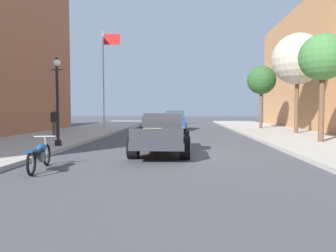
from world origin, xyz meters
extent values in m
plane|color=#47474C|center=(0.00, 0.00, 0.00)|extent=(140.00, 140.00, 0.00)
cube|color=#333338|center=(-0.38, 0.16, 0.54)|extent=(1.78, 4.91, 0.24)
cube|color=#333338|center=(-0.37, 0.51, 1.06)|extent=(1.56, 1.11, 0.80)
cube|color=#333338|center=(-0.37, 0.46, 1.52)|extent=(1.44, 0.94, 0.12)
cube|color=#3D4C5B|center=(-0.37, 1.08, 1.22)|extent=(1.33, 0.04, 0.44)
cube|color=#333338|center=(-0.37, 1.81, 0.92)|extent=(1.33, 1.50, 0.52)
cube|color=silver|center=(-0.37, 2.61, 0.90)|extent=(0.68, 0.10, 0.47)
cube|color=#333338|center=(-0.38, -1.24, 0.68)|extent=(1.70, 2.11, 0.04)
cube|color=#333338|center=(-1.19, -1.24, 0.90)|extent=(0.09, 2.10, 0.44)
cube|color=#333338|center=(0.43, -1.24, 0.90)|extent=(0.09, 2.10, 0.44)
cube|color=#333338|center=(-0.38, -2.25, 0.90)|extent=(1.62, 0.09, 0.44)
cube|color=#333338|center=(-0.38, -0.23, 0.90)|extent=(1.62, 0.09, 0.44)
cylinder|color=black|center=(-1.27, 1.51, 0.40)|extent=(0.36, 0.80, 0.80)
cylinder|color=silver|center=(-1.45, 1.51, 0.40)|extent=(0.01, 0.66, 0.66)
cylinder|color=silver|center=(-1.46, 1.51, 0.40)|extent=(0.02, 0.24, 0.24)
cylinder|color=black|center=(0.53, 1.50, 0.40)|extent=(0.36, 0.80, 0.80)
cylinder|color=silver|center=(0.71, 1.50, 0.40)|extent=(0.01, 0.66, 0.66)
cylinder|color=silver|center=(0.72, 1.50, 0.40)|extent=(0.02, 0.24, 0.24)
cylinder|color=black|center=(-1.28, -1.18, 0.40)|extent=(0.36, 0.80, 0.80)
cylinder|color=silver|center=(-1.46, -1.18, 0.40)|extent=(0.01, 0.66, 0.66)
cylinder|color=silver|center=(-1.47, -1.18, 0.40)|extent=(0.02, 0.24, 0.24)
cylinder|color=black|center=(0.52, -1.19, 0.40)|extent=(0.36, 0.80, 0.80)
cylinder|color=silver|center=(0.70, -1.19, 0.40)|extent=(0.01, 0.66, 0.66)
cylinder|color=silver|center=(0.71, -1.19, 0.40)|extent=(0.02, 0.24, 0.24)
cube|color=gray|center=(-0.56, -1.59, 0.90)|extent=(0.60, 0.44, 0.40)
cube|color=#3D2D1E|center=(-0.56, -1.59, 0.90)|extent=(0.62, 0.05, 0.42)
cube|color=brown|center=(-0.16, -0.94, 0.84)|extent=(0.47, 0.37, 0.28)
torus|color=black|center=(-3.70, -2.65, 0.33)|extent=(0.19, 0.67, 0.67)
torus|color=black|center=(-3.44, -4.07, 0.33)|extent=(0.19, 0.67, 0.67)
cube|color=#4C4C51|center=(-3.56, -3.41, 0.38)|extent=(0.31, 0.48, 0.28)
ellipsoid|color=navy|center=(-3.61, -3.16, 0.61)|extent=(0.35, 0.56, 0.24)
cube|color=black|center=(-3.52, -3.65, 0.53)|extent=(0.32, 0.59, 0.10)
cylinder|color=silver|center=(-3.69, -2.70, 0.64)|extent=(0.09, 0.26, 0.58)
cylinder|color=silver|center=(-3.67, -2.82, 0.91)|extent=(0.62, 0.15, 0.04)
cube|color=navy|center=(-3.44, -4.07, 0.66)|extent=(0.25, 0.43, 0.06)
cube|color=#284293|center=(-0.32, 14.67, 0.61)|extent=(1.80, 4.33, 0.80)
cube|color=#384C5B|center=(-0.32, 14.52, 1.33)|extent=(1.56, 2.03, 0.64)
cylinder|color=black|center=(-1.17, 15.95, 0.33)|extent=(0.23, 0.66, 0.66)
cylinder|color=black|center=(0.48, 15.98, 0.33)|extent=(0.23, 0.66, 0.66)
cylinder|color=black|center=(-1.12, 13.37, 0.33)|extent=(0.23, 0.66, 0.66)
cylinder|color=black|center=(0.53, 13.40, 0.33)|extent=(0.23, 0.66, 0.66)
cylinder|color=brown|center=(-7.20, 5.74, 0.58)|extent=(0.14, 0.14, 0.86)
cylinder|color=brown|center=(-7.02, 5.74, 0.58)|extent=(0.14, 0.14, 0.86)
cube|color=#232328|center=(-7.11, 5.74, 1.29)|extent=(0.36, 0.22, 0.56)
cylinder|color=#232328|center=(-7.33, 5.74, 1.26)|extent=(0.09, 0.09, 0.54)
cylinder|color=#232328|center=(-6.89, 5.74, 1.26)|extent=(0.09, 0.09, 0.54)
sphere|color=#9E7051|center=(-7.11, 5.74, 1.69)|extent=(0.22, 0.22, 0.22)
cylinder|color=black|center=(-5.01, 1.24, 0.27)|extent=(0.28, 0.28, 0.24)
cylinder|color=black|center=(-5.01, 1.24, 1.99)|extent=(0.12, 0.12, 3.20)
cylinder|color=black|center=(-5.01, 1.24, 3.44)|extent=(0.50, 0.04, 0.04)
sphere|color=silver|center=(-5.01, 1.24, 3.75)|extent=(0.32, 0.32, 0.32)
cone|color=black|center=(-5.01, 1.24, 3.93)|extent=(0.24, 0.24, 0.14)
cylinder|color=#B2B2B7|center=(-7.38, 17.52, 4.65)|extent=(0.12, 0.12, 9.00)
sphere|color=gold|center=(-7.38, 17.52, 9.23)|extent=(0.16, 0.16, 0.16)
cube|color=red|center=(-6.52, 17.52, 8.50)|extent=(1.60, 0.03, 1.00)
cylinder|color=brown|center=(7.18, 3.57, 1.79)|extent=(0.26, 0.26, 3.28)
sphere|color=#3D7538|center=(7.18, 3.57, 4.27)|extent=(2.25, 2.25, 2.25)
cylinder|color=brown|center=(8.02, 9.20, 1.99)|extent=(0.26, 0.26, 3.69)
sphere|color=#ADA893|center=(8.02, 9.20, 5.10)|extent=(3.38, 3.38, 3.38)
cylinder|color=brown|center=(6.98, 14.55, 1.74)|extent=(0.26, 0.26, 3.19)
sphere|color=#285628|center=(6.98, 14.55, 4.23)|extent=(2.39, 2.39, 2.39)
camera|label=1|loc=(0.52, -11.60, 1.70)|focal=32.33mm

